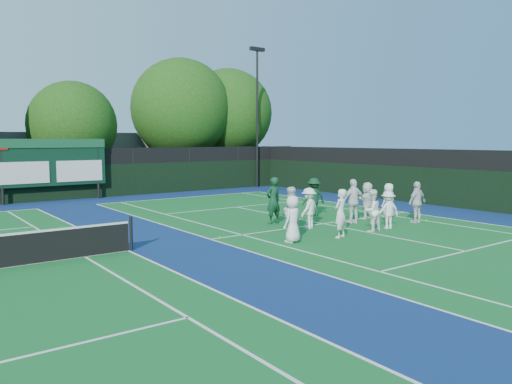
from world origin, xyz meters
TOP-DOWN VIEW (x-y plane):
  - ground at (0.00, 0.00)m, footprint 120.00×120.00m
  - court_apron at (-6.00, 1.00)m, footprint 34.00×32.00m
  - near_court at (0.00, 1.00)m, footprint 11.05×23.85m
  - back_fence at (-6.00, 16.00)m, footprint 34.00×0.08m
  - divider_fence_right at (9.00, 1.00)m, footprint 0.08×32.00m
  - scoreboard at (-7.01, 15.59)m, footprint 6.00×0.21m
  - clubhouse at (-2.00, 24.00)m, footprint 18.00×6.00m
  - light_pole_right at (7.50, 15.70)m, footprint 1.20×0.30m
  - tree_c at (-4.49, 19.58)m, footprint 5.66×5.66m
  - tree_d at (3.43, 19.58)m, footprint 7.38×7.38m
  - tree_e at (7.63, 19.58)m, footprint 6.93×6.93m
  - tennis_ball_0 at (-1.36, 1.09)m, footprint 0.07×0.07m
  - tennis_ball_1 at (1.89, 1.22)m, footprint 0.07×0.07m
  - tennis_ball_2 at (4.05, -1.16)m, footprint 0.07×0.07m
  - tennis_ball_3 at (-5.11, 0.96)m, footprint 0.07×0.07m
  - tennis_ball_4 at (1.29, 3.44)m, footprint 0.07×0.07m
  - tennis_ball_5 at (1.30, 1.07)m, footprint 0.07×0.07m
  - player_front_0 at (-3.46, -1.08)m, footprint 0.91×0.74m
  - player_front_1 at (-1.56, -1.48)m, footprint 0.74×0.59m
  - player_front_2 at (0.29, -1.34)m, footprint 0.80×0.63m
  - player_front_3 at (1.30, -1.30)m, footprint 1.08×0.79m
  - player_front_4 at (3.43, -1.11)m, footprint 1.03×0.43m
  - player_back_0 at (-2.36, 0.34)m, footprint 1.02×0.91m
  - player_back_1 at (-1.19, 0.57)m, footprint 1.19×0.93m
  - player_back_2 at (1.12, 0.35)m, footprint 1.16×0.62m
  - player_back_3 at (2.56, 0.87)m, footprint 1.53×0.53m
  - player_back_4 at (3.66, 0.56)m, footprint 0.77×0.52m
  - coach_left at (-1.64, 2.27)m, footprint 0.72×0.48m
  - coach_right at (1.10, 2.75)m, footprint 1.23×0.83m

SIDE VIEW (x-z plane):
  - ground at x=0.00m, z-range 0.00..0.00m
  - court_apron at x=-6.00m, z-range 0.00..0.01m
  - near_court at x=0.00m, z-range 0.01..0.01m
  - tennis_ball_0 at x=-1.36m, z-range 0.00..0.07m
  - tennis_ball_1 at x=1.89m, z-range 0.00..0.07m
  - tennis_ball_2 at x=4.05m, z-range 0.00..0.07m
  - tennis_ball_3 at x=-5.11m, z-range 0.00..0.07m
  - tennis_ball_4 at x=1.29m, z-range 0.00..0.07m
  - tennis_ball_5 at x=1.30m, z-range 0.00..0.07m
  - player_front_3 at x=1.30m, z-range 0.00..1.50m
  - player_back_4 at x=3.66m, z-range 0.00..1.55m
  - player_front_2 at x=0.29m, z-range 0.00..1.62m
  - player_front_0 at x=-3.46m, z-range 0.00..1.62m
  - player_back_1 at x=-1.19m, z-range 0.00..1.62m
  - player_back_3 at x=2.56m, z-range 0.00..1.64m
  - player_back_0 at x=-2.36m, z-range 0.00..1.75m
  - player_front_4 at x=3.43m, z-range 0.00..1.75m
  - player_front_1 at x=-1.56m, z-range 0.00..1.76m
  - coach_right at x=1.10m, z-range 0.00..1.77m
  - player_back_2 at x=1.12m, z-range 0.00..1.88m
  - coach_left at x=-1.64m, z-range 0.00..1.96m
  - back_fence at x=-6.00m, z-range -0.14..2.86m
  - divider_fence_right at x=9.00m, z-range -0.14..2.86m
  - clubhouse at x=-2.00m, z-range 0.00..4.00m
  - scoreboard at x=-7.01m, z-range 0.42..3.97m
  - tree_c at x=-4.49m, z-range 0.66..7.94m
  - tree_e at x=7.63m, z-range 0.88..9.94m
  - tree_d at x=3.43m, z-range 0.85..10.32m
  - light_pole_right at x=7.50m, z-range 1.24..11.36m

